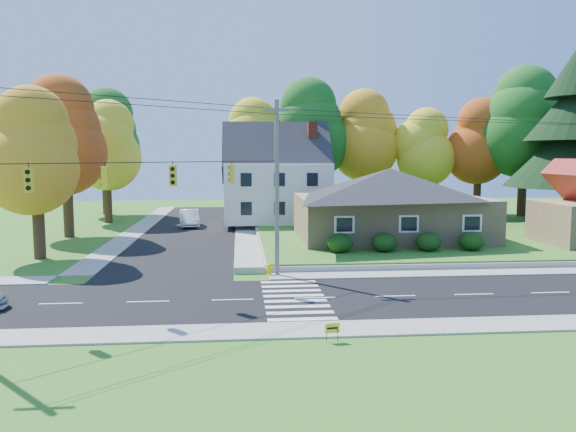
% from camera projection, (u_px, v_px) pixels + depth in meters
% --- Properties ---
extents(ground, '(120.00, 120.00, 0.00)m').
position_uv_depth(ground, '(315.00, 298.00, 27.28)').
color(ground, '#3D7923').
extents(road_main, '(90.00, 8.00, 0.02)m').
position_uv_depth(road_main, '(315.00, 298.00, 27.28)').
color(road_main, black).
rests_on(road_main, ground).
extents(road_cross, '(8.00, 44.00, 0.02)m').
position_uv_depth(road_cross, '(193.00, 229.00, 52.33)').
color(road_cross, black).
rests_on(road_cross, ground).
extents(sidewalk_north, '(90.00, 2.00, 0.08)m').
position_uv_depth(sidewalk_north, '(303.00, 275.00, 32.23)').
color(sidewalk_north, '#9C9A90').
rests_on(sidewalk_north, ground).
extents(sidewalk_south, '(90.00, 2.00, 0.08)m').
position_uv_depth(sidewalk_south, '(332.00, 329.00, 22.33)').
color(sidewalk_south, '#9C9A90').
rests_on(sidewalk_south, ground).
extents(lawn, '(30.00, 30.00, 0.50)m').
position_uv_depth(lawn, '(430.00, 231.00, 49.18)').
color(lawn, '#3D7923').
rests_on(lawn, ground).
extents(ranch_house, '(14.60, 10.60, 5.40)m').
position_uv_depth(ranch_house, '(390.00, 202.00, 43.46)').
color(ranch_house, tan).
rests_on(ranch_house, lawn).
extents(colonial_house, '(10.40, 8.40, 9.60)m').
position_uv_depth(colonial_house, '(277.00, 179.00, 54.51)').
color(colonial_house, silver).
rests_on(colonial_house, lawn).
extents(hedge_row, '(10.70, 1.70, 1.27)m').
position_uv_depth(hedge_row, '(406.00, 242.00, 37.51)').
color(hedge_row, '#163A10').
rests_on(hedge_row, lawn).
extents(traffic_infrastructure, '(38.10, 10.66, 10.00)m').
position_uv_depth(traffic_infrastructure, '(309.00, 191.00, 28.05)').
color(traffic_infrastructure, '#666059').
rests_on(traffic_infrastructure, ground).
extents(tree_lot_0, '(6.72, 6.72, 12.51)m').
position_uv_depth(tree_lot_0, '(254.00, 142.00, 59.87)').
color(tree_lot_0, '#3F2A19').
rests_on(tree_lot_0, lawn).
extents(tree_lot_1, '(7.84, 7.84, 14.60)m').
position_uv_depth(tree_lot_1, '(311.00, 129.00, 59.25)').
color(tree_lot_1, '#3F2A19').
rests_on(tree_lot_1, lawn).
extents(tree_lot_2, '(7.28, 7.28, 13.56)m').
position_uv_depth(tree_lot_2, '(365.00, 136.00, 60.83)').
color(tree_lot_2, '#3F2A19').
rests_on(tree_lot_2, lawn).
extents(tree_lot_3, '(6.16, 6.16, 11.47)m').
position_uv_depth(tree_lot_3, '(421.00, 148.00, 60.51)').
color(tree_lot_3, '#3F2A19').
rests_on(tree_lot_3, lawn).
extents(tree_lot_4, '(6.72, 6.72, 12.51)m').
position_uv_depth(tree_lot_4, '(479.00, 142.00, 59.96)').
color(tree_lot_4, '#3F2A19').
rests_on(tree_lot_4, lawn).
extents(tree_lot_5, '(8.40, 8.40, 15.64)m').
position_uv_depth(tree_lot_5, '(525.00, 122.00, 58.12)').
color(tree_lot_5, '#3F2A19').
rests_on(tree_lot_5, lawn).
extents(tree_west_0, '(6.16, 6.16, 11.47)m').
position_uv_depth(tree_west_0, '(35.00, 151.00, 36.91)').
color(tree_west_0, '#3F2A19').
rests_on(tree_west_0, ground).
extents(tree_west_1, '(7.28, 7.28, 13.56)m').
position_uv_depth(tree_west_1, '(65.00, 136.00, 46.58)').
color(tree_west_1, '#3F2A19').
rests_on(tree_west_1, ground).
extents(tree_west_2, '(6.72, 6.72, 12.51)m').
position_uv_depth(tree_west_2, '(106.00, 146.00, 56.64)').
color(tree_west_2, '#3F2A19').
rests_on(tree_west_2, ground).
extents(tree_west_3, '(7.84, 7.84, 14.60)m').
position_uv_depth(tree_west_3, '(104.00, 135.00, 64.25)').
color(tree_west_3, '#3F2A19').
rests_on(tree_west_3, ground).
extents(white_car, '(2.36, 5.14, 1.63)m').
position_uv_depth(white_car, '(189.00, 218.00, 54.18)').
color(white_car, silver).
rests_on(white_car, road_cross).
extents(fire_hydrant, '(0.42, 0.33, 0.74)m').
position_uv_depth(fire_hydrant, '(269.00, 270.00, 32.20)').
color(fire_hydrant, '#E3BF05').
rests_on(fire_hydrant, ground).
extents(yard_sign, '(0.57, 0.12, 0.71)m').
position_uv_depth(yard_sign, '(332.00, 329.00, 20.90)').
color(yard_sign, black).
rests_on(yard_sign, ground).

